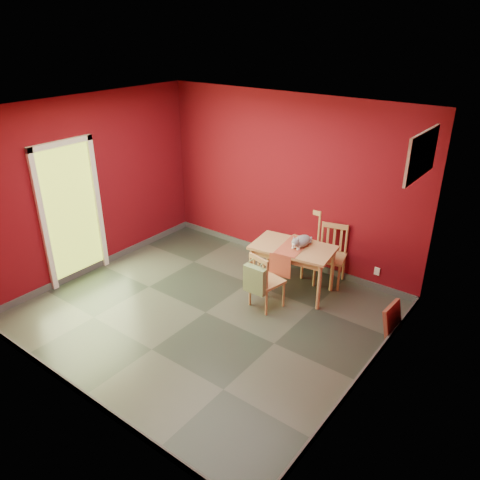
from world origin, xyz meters
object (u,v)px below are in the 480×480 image
Objects in this scene: cat at (302,239)px; dining_table at (293,252)px; chair_far_right at (331,254)px; picture_frame at (392,320)px; tote_bag at (255,280)px; chair_far_left at (302,240)px; chair_near at (265,280)px.

dining_table is at bearing -148.32° from cat.
chair_far_right is 1.45m from picture_frame.
picture_frame is (1.48, -0.23, -0.62)m from cat.
tote_bag is 1.81m from picture_frame.
cat is (0.17, 0.89, 0.31)m from tote_bag.
cat is at bearing 79.03° from tote_bag.
cat is 0.98× the size of picture_frame.
dining_table is 2.74× the size of tote_bag.
chair_near is at bearing -82.62° from chair_far_left.
chair_far_left is 1.99m from picture_frame.
cat reaches higher than tote_bag.
chair_near is at bearing -108.42° from chair_far_right.
chair_near reaches higher than dining_table.
tote_bag is (0.14, -1.47, 0.00)m from chair_far_left.
picture_frame is at bearing 15.92° from chair_near.
dining_table is 0.23m from cat.
chair_far_right reaches higher than picture_frame.
chair_far_left is 2.44× the size of cat.
chair_near is 1.97× the size of picture_frame.
chair_near is at bearing -164.08° from picture_frame.
tote_bag is 1.08× the size of picture_frame.
cat is (0.08, 0.09, 0.19)m from dining_table.
chair_far_right is 1.10× the size of chair_near.
picture_frame is at bearing 21.94° from tote_bag.
chair_far_right is at bearing 60.43° from dining_table.
dining_table reaches higher than picture_frame.
chair_far_left is 1.28m from chair_near.
chair_far_left is at bearing 156.00° from picture_frame.
tote_bag is 0.96m from cat.
chair_near is 1.71m from picture_frame.
tote_bag is at bearing -118.00° from cat.
chair_far_left is at bearing 108.95° from dining_table.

